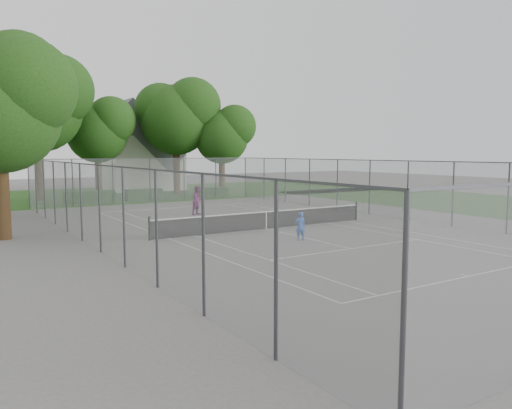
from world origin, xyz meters
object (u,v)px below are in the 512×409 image
house (143,154)px  girl_player (300,226)px  tennis_net (266,219)px  woman_player (198,200)px

house → girl_player: (-4.51, -33.33, -3.11)m
tennis_net → girl_player: bearing=-98.6°
house → woman_player: (-4.34, -22.30, -2.83)m
house → woman_player: size_ratio=5.03×
tennis_net → woman_player: size_ratio=6.92×
tennis_net → house: (3.96, 29.68, 3.25)m
house → girl_player: 33.78m
tennis_net → house: 30.12m
tennis_net → girl_player: size_ratio=9.84×
house → woman_player: house is taller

